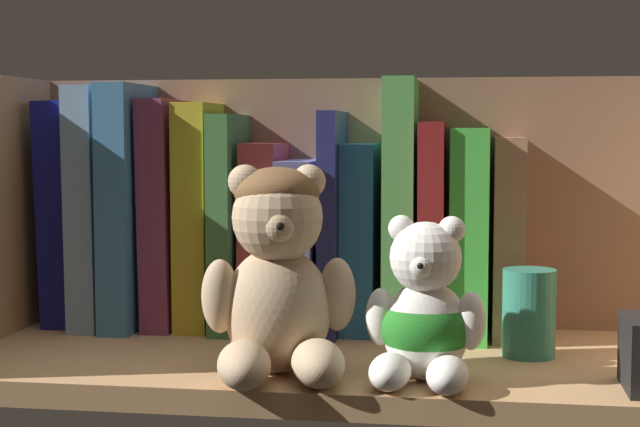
% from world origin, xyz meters
% --- Properties ---
extents(shelf_board, '(0.64, 0.26, 0.02)m').
position_xyz_m(shelf_board, '(0.00, 0.00, 0.01)').
color(shelf_board, tan).
rests_on(shelf_board, ground).
extents(shelf_back_panel, '(0.67, 0.01, 0.26)m').
position_xyz_m(shelf_back_panel, '(0.00, 0.14, 0.13)').
color(shelf_back_panel, '#856048').
rests_on(shelf_back_panel, ground).
extents(book_0, '(0.04, 0.10, 0.22)m').
position_xyz_m(book_0, '(-0.29, 0.10, 0.13)').
color(book_0, navy).
rests_on(book_0, shelf_board).
extents(book_1, '(0.03, 0.13, 0.23)m').
position_xyz_m(book_1, '(-0.26, 0.10, 0.14)').
color(book_1, '#769FC4').
rests_on(book_1, shelf_board).
extents(book_2, '(0.03, 0.15, 0.23)m').
position_xyz_m(book_2, '(-0.22, 0.10, 0.14)').
color(book_2, teal).
rests_on(book_2, shelf_board).
extents(book_3, '(0.03, 0.11, 0.22)m').
position_xyz_m(book_3, '(-0.19, 0.10, 0.13)').
color(book_3, '#7D3558').
rests_on(book_3, shelf_board).
extents(book_4, '(0.03, 0.11, 0.22)m').
position_xyz_m(book_4, '(-0.16, 0.10, 0.13)').
color(book_4, gold).
rests_on(book_4, shelf_board).
extents(book_5, '(0.02, 0.13, 0.21)m').
position_xyz_m(book_5, '(-0.12, 0.10, 0.12)').
color(book_5, '#3D753C').
rests_on(book_5, shelf_board).
extents(book_6, '(0.04, 0.10, 0.18)m').
position_xyz_m(book_6, '(-0.09, 0.10, 0.11)').
color(book_6, '#B84141').
rests_on(book_6, shelf_board).
extents(book_7, '(0.03, 0.15, 0.16)m').
position_xyz_m(book_7, '(-0.05, 0.10, 0.10)').
color(book_7, slate).
rests_on(book_7, shelf_board).
extents(book_8, '(0.02, 0.13, 0.21)m').
position_xyz_m(book_8, '(-0.02, 0.10, 0.12)').
color(book_8, navy).
rests_on(book_8, shelf_board).
extents(book_9, '(0.03, 0.09, 0.18)m').
position_xyz_m(book_9, '(0.00, 0.10, 0.11)').
color(book_9, '#26639B').
rests_on(book_9, shelf_board).
extents(book_10, '(0.03, 0.11, 0.24)m').
position_xyz_m(book_10, '(0.04, 0.10, 0.14)').
color(book_10, '#4EA34C').
rests_on(book_10, shelf_board).
extents(book_11, '(0.02, 0.14, 0.20)m').
position_xyz_m(book_11, '(0.07, 0.10, 0.12)').
color(book_11, maroon).
rests_on(book_11, shelf_board).
extents(book_12, '(0.03, 0.13, 0.19)m').
position_xyz_m(book_12, '(0.10, 0.10, 0.12)').
color(book_12, '#47C845').
rests_on(book_12, shelf_board).
extents(book_13, '(0.03, 0.11, 0.18)m').
position_xyz_m(book_13, '(0.14, 0.10, 0.11)').
color(book_13, '#A17054').
rests_on(book_13, shelf_board).
extents(teddy_bear_larger, '(0.13, 0.13, 0.16)m').
position_xyz_m(teddy_bear_larger, '(-0.04, -0.08, 0.10)').
color(teddy_bear_larger, tan).
rests_on(teddy_bear_larger, shelf_board).
extents(teddy_bear_smaller, '(0.09, 0.10, 0.13)m').
position_xyz_m(teddy_bear_smaller, '(0.07, -0.08, 0.07)').
color(teddy_bear_smaller, white).
rests_on(teddy_bear_smaller, shelf_board).
extents(pillar_candle, '(0.04, 0.04, 0.07)m').
position_xyz_m(pillar_candle, '(0.15, 0.01, 0.06)').
color(pillar_candle, '#2D7A66').
rests_on(pillar_candle, shelf_board).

